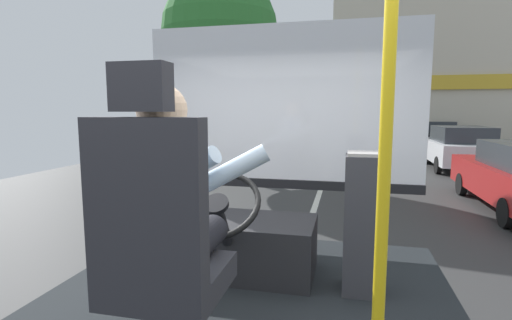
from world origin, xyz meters
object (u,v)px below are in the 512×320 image
parked_car_black (430,137)px  handrail_pole (385,157)px  steering_console (238,243)px  parked_car_white (459,147)px  driver_seat (160,253)px  bus_driver (170,200)px  fare_box (361,223)px

parked_car_black → handrail_pole: bearing=-101.7°
parked_car_black → steering_console: bearing=-105.5°
steering_console → parked_car_white: 12.17m
handrail_pole → parked_car_black: size_ratio=0.52×
driver_seat → parked_car_black: driver_seat is taller
driver_seat → bus_driver: size_ratio=1.69×
steering_console → parked_car_white: size_ratio=0.28×
handrail_pole → parked_car_black: (3.60, 17.41, -1.04)m
driver_seat → parked_car_white: 13.29m
fare_box → driver_seat: bearing=-128.1°
fare_box → parked_car_black: size_ratio=0.24×
fare_box → parked_car_white: fare_box is taller
parked_car_white → parked_car_black: size_ratio=1.01×
bus_driver → parked_car_white: (4.43, 12.41, -0.83)m
handrail_pole → parked_car_black: bearing=78.3°
handrail_pole → parked_car_white: bearing=74.2°
steering_console → parked_car_black: steering_console is taller
parked_car_white → parked_car_black: (0.05, 4.83, 0.02)m
driver_seat → parked_car_white: bearing=70.5°
steering_console → fare_box: 0.89m
driver_seat → bus_driver: (0.00, 0.10, 0.20)m
fare_box → parked_car_black: 16.66m
handrail_pole → parked_car_white: (3.55, 12.58, -1.06)m
handrail_pole → driver_seat: bearing=175.9°
fare_box → steering_console: bearing=173.9°
bus_driver → handrail_pole: (0.87, -0.17, 0.23)m
bus_driver → handrail_pole: 0.92m
driver_seat → steering_console: size_ratio=1.23×
steering_console → bus_driver: bearing=-90.0°
steering_console → driver_seat: bearing=-90.0°
steering_console → parked_car_black: size_ratio=0.28×
bus_driver → handrail_pole: handrail_pole is taller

